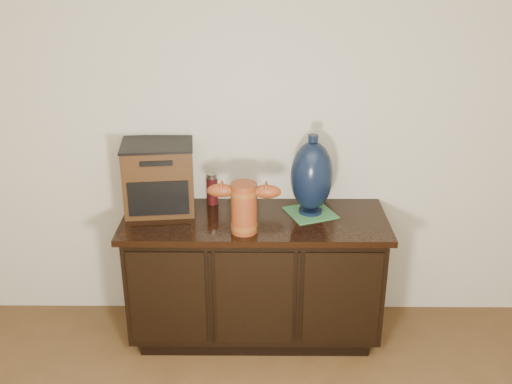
{
  "coord_description": "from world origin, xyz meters",
  "views": [
    {
      "loc": [
        0.03,
        -0.75,
        2.17
      ],
      "look_at": [
        0.01,
        2.18,
        0.93
      ],
      "focal_mm": 42.0,
      "sensor_mm": 36.0,
      "label": 1
    }
  ],
  "objects_px": {
    "sideboard": "(255,276)",
    "tv_radio": "(159,177)",
    "lamp_base": "(312,176)",
    "spray_can": "(212,189)",
    "terracotta_vessel": "(244,205)"
  },
  "relations": [
    {
      "from": "sideboard",
      "to": "terracotta_vessel",
      "type": "relative_size",
      "value": 3.81
    },
    {
      "from": "sideboard",
      "to": "spray_can",
      "type": "distance_m",
      "value": 0.56
    },
    {
      "from": "lamp_base",
      "to": "sideboard",
      "type": "bearing_deg",
      "value": -167.55
    },
    {
      "from": "sideboard",
      "to": "spray_can",
      "type": "bearing_deg",
      "value": 140.98
    },
    {
      "from": "spray_can",
      "to": "sideboard",
      "type": "bearing_deg",
      "value": -39.02
    },
    {
      "from": "terracotta_vessel",
      "to": "lamp_base",
      "type": "height_order",
      "value": "lamp_base"
    },
    {
      "from": "sideboard",
      "to": "tv_radio",
      "type": "height_order",
      "value": "tv_radio"
    },
    {
      "from": "lamp_base",
      "to": "spray_can",
      "type": "distance_m",
      "value": 0.59
    },
    {
      "from": "lamp_base",
      "to": "spray_can",
      "type": "relative_size",
      "value": 2.43
    },
    {
      "from": "terracotta_vessel",
      "to": "tv_radio",
      "type": "distance_m",
      "value": 0.56
    },
    {
      "from": "terracotta_vessel",
      "to": "tv_radio",
      "type": "bearing_deg",
      "value": 152.51
    },
    {
      "from": "tv_radio",
      "to": "spray_can",
      "type": "height_order",
      "value": "tv_radio"
    },
    {
      "from": "sideboard",
      "to": "tv_radio",
      "type": "xyz_separation_m",
      "value": [
        -0.54,
        0.13,
        0.56
      ]
    },
    {
      "from": "sideboard",
      "to": "tv_radio",
      "type": "bearing_deg",
      "value": 166.81
    },
    {
      "from": "tv_radio",
      "to": "lamp_base",
      "type": "bearing_deg",
      "value": -10.21
    }
  ]
}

